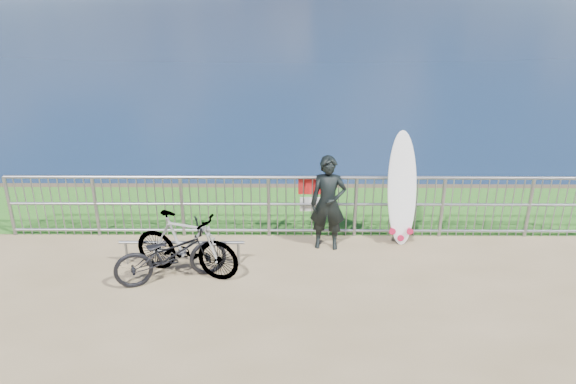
{
  "coord_description": "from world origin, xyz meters",
  "views": [
    {
      "loc": [
        -0.11,
        -7.25,
        4.54
      ],
      "look_at": [
        -0.16,
        1.2,
        1.0
      ],
      "focal_mm": 35.0,
      "sensor_mm": 36.0,
      "label": 1
    }
  ],
  "objects_px": {
    "surfer": "(328,203)",
    "bicycle_near": "(171,254)",
    "bicycle_far": "(186,244)",
    "surfboard": "(402,193)"
  },
  "relations": [
    {
      "from": "surfer",
      "to": "surfboard",
      "type": "height_order",
      "value": "surfboard"
    },
    {
      "from": "surfer",
      "to": "surfboard",
      "type": "relative_size",
      "value": 0.83
    },
    {
      "from": "surfer",
      "to": "bicycle_near",
      "type": "xyz_separation_m",
      "value": [
        -2.41,
        -1.08,
        -0.36
      ]
    },
    {
      "from": "surfer",
      "to": "surfboard",
      "type": "xyz_separation_m",
      "value": [
        1.25,
        0.24,
        0.09
      ]
    },
    {
      "from": "surfboard",
      "to": "bicycle_near",
      "type": "xyz_separation_m",
      "value": [
        -3.66,
        -1.32,
        -0.45
      ]
    },
    {
      "from": "bicycle_far",
      "to": "surfboard",
      "type": "bearing_deg",
      "value": -53.72
    },
    {
      "from": "surfer",
      "to": "bicycle_far",
      "type": "xyz_separation_m",
      "value": [
        -2.21,
        -0.9,
        -0.29
      ]
    },
    {
      "from": "surfboard",
      "to": "bicycle_near",
      "type": "height_order",
      "value": "surfboard"
    },
    {
      "from": "surfboard",
      "to": "bicycle_far",
      "type": "relative_size",
      "value": 1.13
    },
    {
      "from": "surfer",
      "to": "bicycle_near",
      "type": "height_order",
      "value": "surfer"
    }
  ]
}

